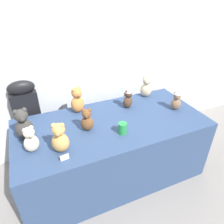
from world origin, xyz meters
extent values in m
plane|color=gray|center=(0.00, 0.00, 0.00)|extent=(10.00, 10.00, 0.00)
cube|color=silver|center=(0.00, 0.96, 1.30)|extent=(7.00, 0.08, 2.60)
cube|color=navy|center=(0.00, 0.25, 0.36)|extent=(1.94, 0.91, 0.72)
cube|color=black|center=(-0.78, 0.84, 0.47)|extent=(0.29, 0.13, 0.94)
ellipsoid|color=black|center=(-0.78, 0.84, 1.00)|extent=(0.29, 0.13, 0.15)
ellipsoid|color=brown|center=(-0.27, 0.23, 0.79)|extent=(0.15, 0.13, 0.15)
sphere|color=brown|center=(-0.27, 0.23, 0.90)|extent=(0.09, 0.09, 0.09)
sphere|color=brown|center=(-0.29, 0.23, 0.94)|extent=(0.03, 0.03, 0.03)
sphere|color=brown|center=(-0.24, 0.22, 0.94)|extent=(0.03, 0.03, 0.03)
sphere|color=brown|center=(-0.28, 0.19, 0.90)|extent=(0.04, 0.04, 0.04)
ellipsoid|color=#383533|center=(-0.82, 0.33, 0.82)|extent=(0.17, 0.15, 0.19)
sphere|color=#383533|center=(-0.82, 0.33, 0.96)|extent=(0.12, 0.12, 0.12)
sphere|color=#383533|center=(-0.85, 0.33, 1.01)|extent=(0.04, 0.04, 0.04)
sphere|color=#383533|center=(-0.78, 0.33, 1.01)|extent=(0.04, 0.04, 0.04)
sphere|color=#32302E|center=(-0.81, 0.28, 0.95)|extent=(0.05, 0.05, 0.05)
ellipsoid|color=#7F6047|center=(0.75, 0.20, 0.79)|extent=(0.14, 0.13, 0.14)
sphere|color=#7F6047|center=(0.75, 0.20, 0.89)|extent=(0.08, 0.08, 0.08)
sphere|color=#7F6047|center=(0.73, 0.21, 0.92)|extent=(0.03, 0.03, 0.03)
sphere|color=#7F6047|center=(0.77, 0.19, 0.92)|extent=(0.03, 0.03, 0.03)
sphere|color=brown|center=(0.73, 0.17, 0.88)|extent=(0.03, 0.03, 0.03)
cone|color=silver|center=(0.75, 0.20, 0.94)|extent=(0.09, 0.09, 0.05)
ellipsoid|color=#4C3323|center=(0.28, 0.45, 0.79)|extent=(0.14, 0.13, 0.14)
sphere|color=#4C3323|center=(0.28, 0.45, 0.89)|extent=(0.08, 0.08, 0.08)
sphere|color=#4C3323|center=(0.26, 0.44, 0.93)|extent=(0.03, 0.03, 0.03)
sphere|color=#4C3323|center=(0.31, 0.46, 0.93)|extent=(0.03, 0.03, 0.03)
sphere|color=#412E23|center=(0.30, 0.42, 0.89)|extent=(0.03, 0.03, 0.03)
cone|color=silver|center=(0.28, 0.45, 0.94)|extent=(0.09, 0.09, 0.05)
ellipsoid|color=#CCB78E|center=(0.62, 0.61, 0.81)|extent=(0.18, 0.17, 0.17)
sphere|color=#CCB78E|center=(0.62, 0.61, 0.93)|extent=(0.10, 0.10, 0.10)
sphere|color=#CCB78E|center=(0.59, 0.63, 0.97)|extent=(0.04, 0.04, 0.04)
sphere|color=#CCB78E|center=(0.64, 0.60, 0.97)|extent=(0.04, 0.04, 0.04)
sphere|color=#9D8E71|center=(0.59, 0.58, 0.92)|extent=(0.04, 0.04, 0.04)
ellipsoid|color=#D17F3D|center=(-0.26, 0.59, 0.81)|extent=(0.19, 0.17, 0.18)
sphere|color=#D17F3D|center=(-0.26, 0.59, 0.95)|extent=(0.11, 0.11, 0.11)
sphere|color=#D17F3D|center=(-0.29, 0.58, 0.99)|extent=(0.04, 0.04, 0.04)
sphere|color=#D17F3D|center=(-0.23, 0.60, 0.99)|extent=(0.04, 0.04, 0.04)
sphere|color=#A06536|center=(-0.24, 0.55, 0.94)|extent=(0.05, 0.05, 0.05)
ellipsoid|color=beige|center=(-0.78, 0.13, 0.80)|extent=(0.15, 0.14, 0.15)
sphere|color=beige|center=(-0.78, 0.13, 0.91)|extent=(0.09, 0.09, 0.09)
sphere|color=beige|center=(-0.81, 0.12, 0.94)|extent=(0.03, 0.03, 0.03)
sphere|color=beige|center=(-0.75, 0.14, 0.94)|extent=(0.03, 0.03, 0.03)
sphere|color=#ABA08A|center=(-0.77, 0.09, 0.90)|extent=(0.04, 0.04, 0.04)
ellipsoid|color=tan|center=(-0.56, 0.03, 0.81)|extent=(0.18, 0.16, 0.18)
sphere|color=tan|center=(-0.56, 0.03, 0.94)|extent=(0.11, 0.11, 0.11)
sphere|color=tan|center=(-0.59, 0.04, 0.98)|extent=(0.04, 0.04, 0.04)
sphere|color=tan|center=(-0.53, 0.02, 0.98)|extent=(0.04, 0.04, 0.04)
sphere|color=olive|center=(-0.57, -0.01, 0.93)|extent=(0.04, 0.04, 0.04)
cylinder|color=#238C3D|center=(0.02, 0.04, 0.78)|extent=(0.08, 0.08, 0.11)
cube|color=white|center=(-0.56, -0.09, 0.75)|extent=(0.07, 0.02, 0.05)
camera|label=1|loc=(-0.69, -1.34, 1.91)|focal=33.14mm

